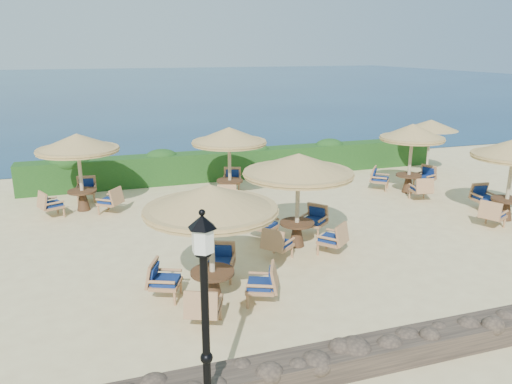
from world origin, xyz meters
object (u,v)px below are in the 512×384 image
at_px(extra_parasol, 431,125).
at_px(lamp_post, 206,336).
at_px(cafe_set_0, 211,222).
at_px(cafe_set_4, 229,145).
at_px(cafe_set_2, 512,164).
at_px(cafe_set_5, 411,146).
at_px(cafe_set_1, 298,181).
at_px(cafe_set_3, 79,156).

bearing_deg(extra_parasol, lamp_post, -136.40).
bearing_deg(cafe_set_0, cafe_set_4, 71.91).
height_order(cafe_set_2, cafe_set_5, same).
distance_m(cafe_set_1, cafe_set_4, 5.04).
height_order(extra_parasol, cafe_set_2, cafe_set_2).
distance_m(lamp_post, cafe_set_2, 12.74).
height_order(lamp_post, cafe_set_0, lamp_post).
height_order(cafe_set_0, cafe_set_3, same).
distance_m(cafe_set_0, cafe_set_4, 7.75).
bearing_deg(cafe_set_0, cafe_set_1, 38.37).
bearing_deg(cafe_set_4, cafe_set_3, 177.29).
height_order(lamp_post, cafe_set_2, lamp_post).
xyz_separation_m(cafe_set_2, cafe_set_5, (-1.12, 3.70, -0.04)).
relative_size(lamp_post, cafe_set_5, 1.21).
distance_m(extra_parasol, cafe_set_0, 14.27).
relative_size(cafe_set_1, cafe_set_3, 1.09).
bearing_deg(cafe_set_4, lamp_post, -106.88).
xyz_separation_m(cafe_set_1, cafe_set_4, (-0.57, 5.01, 0.11)).
height_order(cafe_set_2, cafe_set_4, same).
bearing_deg(cafe_set_3, cafe_set_1, -42.66).
height_order(cafe_set_3, cafe_set_4, same).
relative_size(cafe_set_0, cafe_set_1, 0.95).
bearing_deg(cafe_set_1, cafe_set_4, 96.44).
distance_m(cafe_set_2, cafe_set_3, 14.02).
bearing_deg(cafe_set_0, cafe_set_5, 33.39).
bearing_deg(cafe_set_1, cafe_set_3, 137.34).
relative_size(cafe_set_2, cafe_set_5, 1.01).
bearing_deg(lamp_post, cafe_set_2, 28.37).
relative_size(cafe_set_3, cafe_set_5, 1.02).
bearing_deg(cafe_set_2, cafe_set_1, 179.66).
bearing_deg(lamp_post, cafe_set_4, 73.12).
xyz_separation_m(cafe_set_3, cafe_set_4, (5.14, -0.24, 0.10)).
relative_size(lamp_post, cafe_set_3, 1.19).
bearing_deg(extra_parasol, cafe_set_4, -174.47).
bearing_deg(cafe_set_5, cafe_set_2, -73.20).
bearing_deg(lamp_post, cafe_set_5, 44.04).
distance_m(cafe_set_0, cafe_set_1, 3.79).
xyz_separation_m(lamp_post, cafe_set_2, (11.21, 6.05, 0.30)).
bearing_deg(lamp_post, cafe_set_0, 75.55).
relative_size(cafe_set_4, cafe_set_5, 1.05).
xyz_separation_m(lamp_post, cafe_set_3, (-1.77, 11.35, 0.34)).
bearing_deg(cafe_set_0, lamp_post, -104.45).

